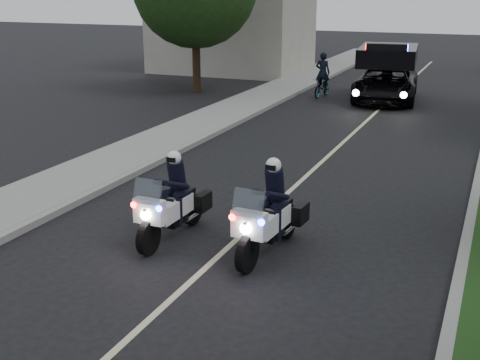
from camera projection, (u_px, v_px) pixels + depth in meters
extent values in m
plane|color=black|center=(152.00, 317.00, 9.26)|extent=(120.00, 120.00, 0.00)
cube|color=gray|center=(480.00, 168.00, 16.52)|extent=(0.20, 60.00, 0.15)
cube|color=gray|center=(202.00, 140.00, 19.55)|extent=(0.20, 60.00, 0.15)
cube|color=gray|center=(171.00, 136.00, 19.96)|extent=(2.00, 60.00, 0.16)
cube|color=#A8A396|center=(232.00, 7.00, 34.79)|extent=(8.00, 6.00, 7.00)
cube|color=#BFB78C|center=(329.00, 155.00, 18.06)|extent=(0.12, 50.00, 0.01)
imported|color=black|center=(385.00, 100.00, 26.65)|extent=(3.07, 5.64, 2.63)
imported|color=black|center=(322.00, 97.00, 27.48)|extent=(0.69, 1.60, 0.81)
imported|color=black|center=(322.00, 97.00, 27.48)|extent=(0.63, 0.43, 1.73)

